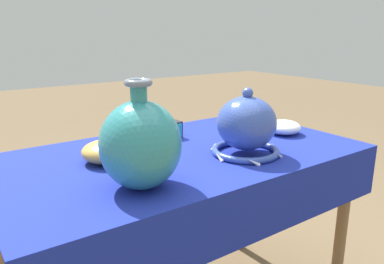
{
  "coord_description": "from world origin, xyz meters",
  "views": [
    {
      "loc": [
        -0.68,
        -1.02,
        1.13
      ],
      "look_at": [
        -0.05,
        -0.13,
        0.83
      ],
      "focal_mm": 35.0,
      "sensor_mm": 36.0,
      "label": 1
    }
  ],
  "objects_px": {
    "vase_tall_bulbous": "(141,144)",
    "bowl_shallow_porcelain": "(284,127)",
    "vase_dome_bell": "(246,127)",
    "bowl_shallow_ochre": "(107,151)",
    "mosaic_tile_box": "(156,130)"
  },
  "relations": [
    {
      "from": "vase_tall_bulbous",
      "to": "bowl_shallow_porcelain",
      "type": "bearing_deg",
      "value": 11.54
    },
    {
      "from": "vase_dome_bell",
      "to": "bowl_shallow_ochre",
      "type": "distance_m",
      "value": 0.46
    },
    {
      "from": "mosaic_tile_box",
      "to": "vase_tall_bulbous",
      "type": "bearing_deg",
      "value": -129.79
    },
    {
      "from": "mosaic_tile_box",
      "to": "bowl_shallow_ochre",
      "type": "xyz_separation_m",
      "value": [
        -0.26,
        -0.15,
        0.0
      ]
    },
    {
      "from": "vase_dome_bell",
      "to": "vase_tall_bulbous",
      "type": "bearing_deg",
      "value": -173.58
    },
    {
      "from": "vase_dome_bell",
      "to": "bowl_shallow_ochre",
      "type": "height_order",
      "value": "vase_dome_bell"
    },
    {
      "from": "bowl_shallow_ochre",
      "to": "bowl_shallow_porcelain",
      "type": "bearing_deg",
      "value": -7.64
    },
    {
      "from": "mosaic_tile_box",
      "to": "bowl_shallow_porcelain",
      "type": "height_order",
      "value": "mosaic_tile_box"
    },
    {
      "from": "mosaic_tile_box",
      "to": "bowl_shallow_porcelain",
      "type": "distance_m",
      "value": 0.51
    },
    {
      "from": "vase_tall_bulbous",
      "to": "vase_dome_bell",
      "type": "xyz_separation_m",
      "value": [
        0.41,
        0.05,
        -0.03
      ]
    },
    {
      "from": "mosaic_tile_box",
      "to": "bowl_shallow_ochre",
      "type": "bearing_deg",
      "value": -155.77
    },
    {
      "from": "mosaic_tile_box",
      "to": "bowl_shallow_porcelain",
      "type": "bearing_deg",
      "value": -34.37
    },
    {
      "from": "vase_tall_bulbous",
      "to": "vase_dome_bell",
      "type": "bearing_deg",
      "value": 6.42
    },
    {
      "from": "vase_dome_bell",
      "to": "bowl_shallow_ochre",
      "type": "relative_size",
      "value": 1.53
    },
    {
      "from": "mosaic_tile_box",
      "to": "vase_dome_bell",
      "type": "bearing_deg",
      "value": -72.5
    }
  ]
}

